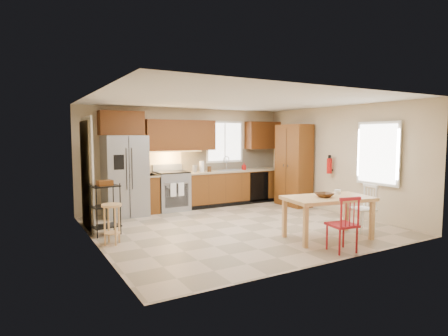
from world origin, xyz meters
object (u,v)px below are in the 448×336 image
(refrigerator, at_px, (125,176))
(table_jar, at_px, (338,193))
(soap_bottle, at_px, (244,166))
(pantry, at_px, (294,165))
(bar_stool, at_px, (112,224))
(utility_cart, at_px, (105,209))
(table_bowl, at_px, (324,197))
(fire_extinguisher, at_px, (329,166))
(dining_table, at_px, (328,218))
(chair_red, at_px, (342,224))
(range_stove, at_px, (172,191))
(chair_white, at_px, (362,208))

(refrigerator, bearing_deg, table_jar, -50.73)
(soap_bottle, height_order, pantry, pantry)
(bar_stool, bearing_deg, utility_cart, 99.93)
(utility_cart, bearing_deg, bar_stool, -101.97)
(pantry, xyz_separation_m, table_bowl, (-1.63, -2.74, -0.31))
(utility_cart, bearing_deg, fire_extinguisher, -14.06)
(dining_table, bearing_deg, fire_extinguisher, 53.68)
(table_jar, bearing_deg, dining_table, -164.05)
(chair_red, xyz_separation_m, bar_stool, (-3.04, 2.19, -0.10))
(dining_table, distance_m, bar_stool, 3.73)
(refrigerator, height_order, table_bowl, refrigerator)
(range_stove, bearing_deg, table_bowl, -70.10)
(range_stove, bearing_deg, pantry, -18.29)
(refrigerator, distance_m, soap_bottle, 3.18)
(chair_red, bearing_deg, table_bowl, 77.89)
(soap_bottle, relative_size, table_bowl, 0.63)
(refrigerator, bearing_deg, chair_red, -62.55)
(chair_white, bearing_deg, range_stove, 42.45)
(refrigerator, distance_m, table_jar, 4.62)
(chair_red, relative_size, bar_stool, 1.29)
(pantry, relative_size, utility_cart, 2.21)
(range_stove, xyz_separation_m, pantry, (2.98, -0.99, 0.59))
(dining_table, relative_size, bar_stool, 2.20)
(chair_red, relative_size, chair_white, 1.00)
(fire_extinguisher, height_order, table_bowl, fire_extinguisher)
(table_bowl, distance_m, utility_cart, 3.95)
(range_stove, bearing_deg, dining_table, -68.84)
(dining_table, relative_size, chair_red, 1.70)
(soap_bottle, xyz_separation_m, fire_extinguisher, (1.15, -1.95, 0.10))
(bar_stool, bearing_deg, table_jar, -7.43)
(dining_table, distance_m, chair_red, 0.74)
(pantry, bearing_deg, dining_table, -119.25)
(chair_white, bearing_deg, soap_bottle, 15.17)
(fire_extinguisher, height_order, chair_red, fire_extinguisher)
(refrigerator, bearing_deg, table_bowl, -55.73)
(chair_white, relative_size, table_bowl, 2.90)
(range_stove, distance_m, table_jar, 4.06)
(pantry, xyz_separation_m, table_jar, (-1.21, -2.65, -0.28))
(chair_red, xyz_separation_m, chair_white, (1.30, 0.70, 0.00))
(pantry, xyz_separation_m, chair_white, (-0.59, -2.69, -0.61))
(bar_stool, xyz_separation_m, utility_cart, (0.05, 0.68, 0.14))
(table_bowl, bearing_deg, chair_red, -111.50)
(chair_white, bearing_deg, utility_cart, 72.59)
(chair_white, bearing_deg, refrigerator, 53.80)
(range_stove, relative_size, fire_extinguisher, 2.56)
(refrigerator, distance_m, pantry, 4.23)
(range_stove, height_order, soap_bottle, soap_bottle)
(chair_white, relative_size, table_jar, 7.15)
(range_stove, relative_size, dining_table, 0.61)
(bar_stool, bearing_deg, range_stove, 62.09)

